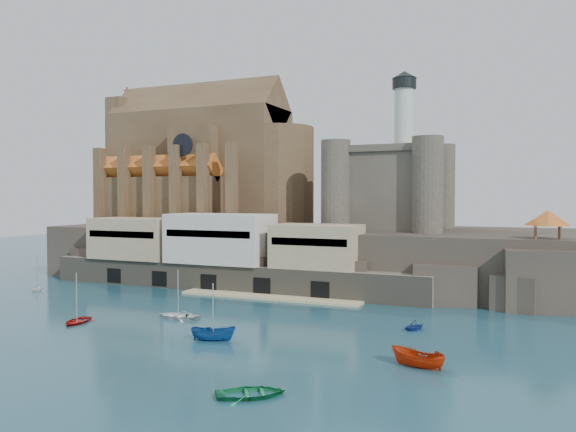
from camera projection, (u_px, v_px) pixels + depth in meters
The scene contains 14 objects.
ground at pixel (197, 320), 72.76m from camera, with size 300.00×300.00×0.00m, color #173E4E.
promontory at pixel (306, 254), 108.84m from camera, with size 100.00×36.00×10.00m.
quay at pixel (218, 254), 97.76m from camera, with size 70.00×12.00×13.05m.
church at pixel (206, 168), 119.93m from camera, with size 47.00×25.93×30.51m.
castle_keep at pixel (391, 184), 103.55m from camera, with size 21.20×21.20×29.30m.
rock_outcrop at pixel (547, 281), 79.85m from camera, with size 14.50×10.50×8.70m.
pavilion at pixel (548, 220), 79.70m from camera, with size 6.40×6.40×5.40m.
boat_0 at pixel (77, 323), 71.18m from camera, with size 3.54×1.03×4.96m, color #A30D09.
boat_2 at pixel (213, 340), 62.51m from camera, with size 1.92×1.97×5.11m, color navy.
boat_3 at pixel (251, 396), 45.03m from camera, with size 4.07×1.18×5.70m, color #17834B.
boat_4 at pixel (38, 291), 95.31m from camera, with size 2.50×1.53×2.90m, color white.
boat_5 at pixel (417, 367), 52.76m from camera, with size 2.00×2.06×5.33m, color #B32A08.
boat_6 at pixel (178, 318), 74.07m from camera, with size 4.22×1.22×5.91m, color silver.
boat_7 at pixel (414, 330), 67.44m from camera, with size 2.63×1.61×3.05m, color navy.
Camera 1 is at (39.35, -61.75, 16.05)m, focal length 35.00 mm.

